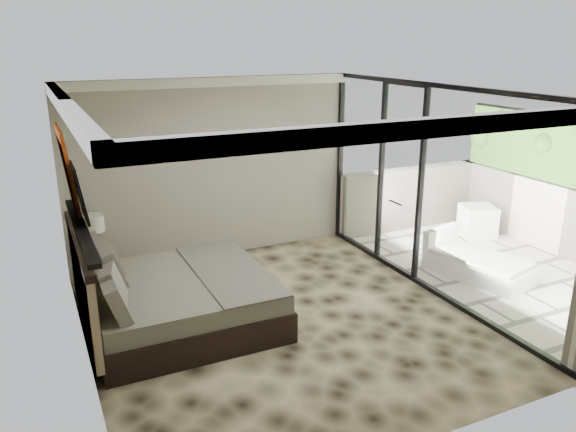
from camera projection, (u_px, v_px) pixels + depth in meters
name	position (u px, v px, depth m)	size (l,w,h in m)	color
floor	(281.00, 321.00, 6.94)	(5.00, 5.00, 0.00)	black
ceiling	(280.00, 91.00, 6.09)	(4.50, 5.00, 0.02)	silver
back_wall	(214.00, 170.00, 8.66)	(4.50, 0.02, 2.80)	gray
left_wall	(77.00, 242.00, 5.60)	(0.02, 5.00, 2.80)	gray
glass_wall	(435.00, 192.00, 7.43)	(0.08, 5.00, 2.80)	white
terrace_slab	(506.00, 274.00, 8.48)	(3.00, 5.00, 0.12)	#BFB5A3
parapet_far	(574.00, 224.00, 8.84)	(0.30, 5.00, 1.10)	#BEB09A
picture_ledge	(81.00, 229.00, 5.68)	(0.12, 2.20, 0.05)	black
bed	(173.00, 299.00, 6.74)	(2.20, 2.13, 1.22)	black
nightstand	(99.00, 276.00, 7.62)	(0.50, 0.50, 0.50)	black
table_lamp	(93.00, 231.00, 7.47)	(0.32, 0.32, 0.59)	black
abstract_canvas	(67.00, 168.00, 6.18)	(0.04, 0.90, 0.90)	#A2270D
framed_print	(79.00, 193.00, 5.76)	(0.03, 0.50, 0.60)	black
ottoman	(477.00, 221.00, 9.87)	(0.54, 0.54, 0.54)	white
lounger	(475.00, 264.00, 8.23)	(1.07, 1.61, 0.58)	silver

